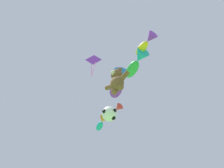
{
  "coord_description": "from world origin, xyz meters",
  "views": [
    {
      "loc": [
        4.55,
        0.28,
        1.11
      ],
      "look_at": [
        -0.08,
        4.87,
        8.81
      ],
      "focal_mm": 35.0,
      "sensor_mm": 36.0,
      "label": 1
    }
  ],
  "objects_px": {
    "soccer_ball_kite": "(109,114)",
    "fish_kite_violet": "(118,83)",
    "teddy_bear_kite": "(117,81)",
    "fish_kite_emerald": "(136,63)",
    "fish_kite_teal": "(101,123)",
    "fish_kite_goldfin": "(146,43)",
    "fish_kite_cobalt": "(115,111)",
    "diamond_kite": "(93,61)"
  },
  "relations": [
    {
      "from": "diamond_kite",
      "to": "fish_kite_violet",
      "type": "bearing_deg",
      "value": 66.43
    },
    {
      "from": "fish_kite_cobalt",
      "to": "fish_kite_emerald",
      "type": "bearing_deg",
      "value": -29.18
    },
    {
      "from": "fish_kite_violet",
      "to": "soccer_ball_kite",
      "type": "bearing_deg",
      "value": -63.7
    },
    {
      "from": "teddy_bear_kite",
      "to": "fish_kite_violet",
      "type": "bearing_deg",
      "value": 131.58
    },
    {
      "from": "fish_kite_violet",
      "to": "fish_kite_teal",
      "type": "distance_m",
      "value": 3.97
    },
    {
      "from": "teddy_bear_kite",
      "to": "fish_kite_violet",
      "type": "relative_size",
      "value": 0.7
    },
    {
      "from": "teddy_bear_kite",
      "to": "fish_kite_goldfin",
      "type": "xyz_separation_m",
      "value": [
        2.01,
        0.46,
        2.14
      ]
    },
    {
      "from": "soccer_ball_kite",
      "to": "diamond_kite",
      "type": "distance_m",
      "value": 6.2
    },
    {
      "from": "fish_kite_emerald",
      "to": "fish_kite_violet",
      "type": "xyz_separation_m",
      "value": [
        -2.27,
        0.73,
        0.56
      ]
    },
    {
      "from": "fish_kite_teal",
      "to": "fish_kite_goldfin",
      "type": "bearing_deg",
      "value": -22.77
    },
    {
      "from": "fish_kite_goldfin",
      "to": "fish_kite_violet",
      "type": "distance_m",
      "value": 3.75
    },
    {
      "from": "soccer_ball_kite",
      "to": "fish_kite_cobalt",
      "type": "relative_size",
      "value": 0.55
    },
    {
      "from": "soccer_ball_kite",
      "to": "fish_kite_goldfin",
      "type": "relative_size",
      "value": 0.49
    },
    {
      "from": "fish_kite_emerald",
      "to": "fish_kite_teal",
      "type": "bearing_deg",
      "value": 157.15
    },
    {
      "from": "fish_kite_emerald",
      "to": "fish_kite_goldfin",
      "type": "bearing_deg",
      "value": -22.4
    },
    {
      "from": "fish_kite_teal",
      "to": "soccer_ball_kite",
      "type": "bearing_deg",
      "value": -36.89
    },
    {
      "from": "fish_kite_goldfin",
      "to": "fish_kite_cobalt",
      "type": "relative_size",
      "value": 1.12
    },
    {
      "from": "teddy_bear_kite",
      "to": "fish_kite_teal",
      "type": "height_order",
      "value": "fish_kite_teal"
    },
    {
      "from": "fish_kite_emerald",
      "to": "diamond_kite",
      "type": "distance_m",
      "value": 3.94
    },
    {
      "from": "soccer_ball_kite",
      "to": "fish_kite_violet",
      "type": "xyz_separation_m",
      "value": [
        -0.74,
        1.5,
        4.27
      ]
    },
    {
      "from": "fish_kite_goldfin",
      "to": "fish_kite_violet",
      "type": "relative_size",
      "value": 0.68
    },
    {
      "from": "soccer_ball_kite",
      "to": "fish_kite_emerald",
      "type": "relative_size",
      "value": 0.38
    },
    {
      "from": "fish_kite_emerald",
      "to": "fish_kite_violet",
      "type": "relative_size",
      "value": 0.88
    },
    {
      "from": "fish_kite_goldfin",
      "to": "fish_kite_emerald",
      "type": "distance_m",
      "value": 1.38
    },
    {
      "from": "fish_kite_goldfin",
      "to": "fish_kite_violet",
      "type": "height_order",
      "value": "fish_kite_violet"
    },
    {
      "from": "teddy_bear_kite",
      "to": "diamond_kite",
      "type": "bearing_deg",
      "value": -178.51
    },
    {
      "from": "fish_kite_cobalt",
      "to": "diamond_kite",
      "type": "distance_m",
      "value": 4.07
    },
    {
      "from": "fish_kite_teal",
      "to": "fish_kite_cobalt",
      "type": "bearing_deg",
      "value": -6.02
    },
    {
      "from": "fish_kite_goldfin",
      "to": "fish_kite_teal",
      "type": "bearing_deg",
      "value": 157.23
    },
    {
      "from": "diamond_kite",
      "to": "fish_kite_emerald",
      "type": "bearing_deg",
      "value": 18.8
    },
    {
      "from": "fish_kite_cobalt",
      "to": "fish_kite_teal",
      "type": "xyz_separation_m",
      "value": [
        -1.76,
        0.19,
        -0.03
      ]
    },
    {
      "from": "soccer_ball_kite",
      "to": "fish_kite_violet",
      "type": "relative_size",
      "value": 0.33
    },
    {
      "from": "fish_kite_violet",
      "to": "fish_kite_emerald",
      "type": "bearing_deg",
      "value": -17.82
    },
    {
      "from": "fish_kite_emerald",
      "to": "fish_kite_teal",
      "type": "distance_m",
      "value": 6.31
    },
    {
      "from": "teddy_bear_kite",
      "to": "fish_kite_emerald",
      "type": "xyz_separation_m",
      "value": [
        0.76,
        0.97,
        1.9
      ]
    },
    {
      "from": "fish_kite_goldfin",
      "to": "diamond_kite",
      "type": "bearing_deg",
      "value": -173.13
    },
    {
      "from": "teddy_bear_kite",
      "to": "soccer_ball_kite",
      "type": "height_order",
      "value": "teddy_bear_kite"
    },
    {
      "from": "soccer_ball_kite",
      "to": "fish_kite_goldfin",
      "type": "distance_m",
      "value": 4.83
    },
    {
      "from": "teddy_bear_kite",
      "to": "fish_kite_violet",
      "type": "xyz_separation_m",
      "value": [
        -1.51,
        1.7,
        2.46
      ]
    },
    {
      "from": "soccer_ball_kite",
      "to": "fish_kite_teal",
      "type": "bearing_deg",
      "value": 143.11
    },
    {
      "from": "fish_kite_emerald",
      "to": "fish_kite_violet",
      "type": "distance_m",
      "value": 2.45
    },
    {
      "from": "fish_kite_violet",
      "to": "fish_kite_teal",
      "type": "relative_size",
      "value": 1.44
    }
  ]
}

